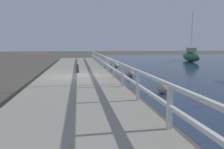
{
  "coord_description": "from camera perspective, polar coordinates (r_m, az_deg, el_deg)",
  "views": [
    {
      "loc": [
        0.1,
        -13.0,
        2.04
      ],
      "look_at": [
        1.67,
        -3.0,
        0.67
      ],
      "focal_mm": 35.0,
      "sensor_mm": 36.0,
      "label": 1
    }
  ],
  "objects": [
    {
      "name": "sailboat_green",
      "position": [
        28.86,
        19.9,
        4.57
      ],
      "size": [
        1.84,
        5.64,
        6.07
      ],
      "rotation": [
        0.0,
        0.0,
        -0.17
      ],
      "color": "#236B42",
      "rests_on": "water_surface"
    },
    {
      "name": "boulder_upstream",
      "position": [
        14.04,
        4.83,
        0.15
      ],
      "size": [
        0.52,
        0.47,
        0.39
      ],
      "color": "slate",
      "rests_on": "ground"
    },
    {
      "name": "boulder_water_edge",
      "position": [
        20.08,
        0.63,
        2.64
      ],
      "size": [
        0.69,
        0.62,
        0.52
      ],
      "color": "gray",
      "rests_on": "ground"
    },
    {
      "name": "mooring_bollard",
      "position": [
        14.38,
        -8.97,
        1.61
      ],
      "size": [
        0.18,
        0.18,
        0.59
      ],
      "color": "#333338",
      "rests_on": "dock_walkway"
    },
    {
      "name": "railing",
      "position": [
        13.19,
        -0.48,
        2.82
      ],
      "size": [
        0.1,
        32.5,
        1.0
      ],
      "color": "silver",
      "rests_on": "dock_walkway"
    },
    {
      "name": "boulder_near_dock",
      "position": [
        9.47,
        13.27,
        -3.76
      ],
      "size": [
        0.5,
        0.45,
        0.37
      ],
      "color": "gray",
      "rests_on": "ground"
    },
    {
      "name": "boulder_mid_strip",
      "position": [
        20.85,
        1.33,
        2.54
      ],
      "size": [
        0.42,
        0.37,
        0.31
      ],
      "color": "gray",
      "rests_on": "ground"
    },
    {
      "name": "dock_walkway",
      "position": [
        13.15,
        -9.23,
        -0.78
      ],
      "size": [
        4.25,
        36.0,
        0.24
      ],
      "color": "gray",
      "rests_on": "ground"
    },
    {
      "name": "ground_plane",
      "position": [
        13.16,
        -9.22,
        -1.28
      ],
      "size": [
        120.0,
        120.0,
        0.0
      ],
      "primitive_type": "plane",
      "color": "#4C473D"
    }
  ]
}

